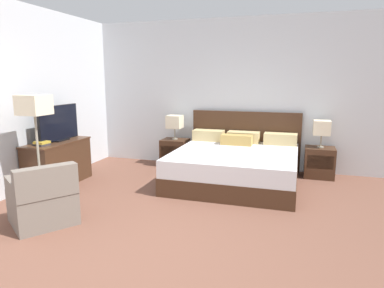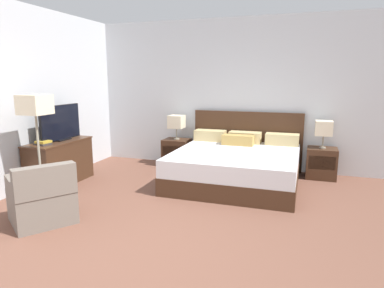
{
  "view_description": "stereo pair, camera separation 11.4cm",
  "coord_description": "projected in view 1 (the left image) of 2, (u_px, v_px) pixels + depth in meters",
  "views": [
    {
      "loc": [
        1.48,
        -2.8,
        1.74
      ],
      "look_at": [
        -0.04,
        2.07,
        0.75
      ],
      "focal_mm": 32.0,
      "sensor_mm": 36.0,
      "label": 1
    },
    {
      "loc": [
        1.59,
        -2.76,
        1.74
      ],
      "look_at": [
        -0.04,
        2.07,
        0.75
      ],
      "focal_mm": 32.0,
      "sensor_mm": 36.0,
      "label": 2
    }
  ],
  "objects": [
    {
      "name": "floor_lamp",
      "position": [
        35.0,
        112.0,
        4.64
      ],
      "size": [
        0.35,
        0.35,
        1.51
      ],
      "color": "gray",
      "rests_on": "ground"
    },
    {
      "name": "wall_back",
      "position": [
        220.0,
        94.0,
        6.66
      ],
      "size": [
        6.28,
        0.06,
        2.85
      ],
      "primitive_type": "cube",
      "color": "silver",
      "rests_on": "ground"
    },
    {
      "name": "nightstand_left",
      "position": [
        175.0,
        152.0,
        6.84
      ],
      "size": [
        0.51,
        0.43,
        0.54
      ],
      "color": "#422819",
      "rests_on": "ground"
    },
    {
      "name": "dresser",
      "position": [
        58.0,
        162.0,
        5.63
      ],
      "size": [
        0.5,
        1.18,
        0.72
      ],
      "color": "#422819",
      "rests_on": "ground"
    },
    {
      "name": "bed",
      "position": [
        236.0,
        164.0,
        5.75
      ],
      "size": [
        2.07,
        2.06,
        1.11
      ],
      "color": "#422819",
      "rests_on": "ground"
    },
    {
      "name": "table_lamp_left",
      "position": [
        175.0,
        122.0,
        6.73
      ],
      "size": [
        0.28,
        0.28,
        0.48
      ],
      "color": "gray",
      "rests_on": "nightstand_left"
    },
    {
      "name": "tv",
      "position": [
        59.0,
        124.0,
        5.59
      ],
      "size": [
        0.18,
        0.92,
        0.58
      ],
      "color": "black",
      "rests_on": "dresser"
    },
    {
      "name": "book_red_cover",
      "position": [
        41.0,
        144.0,
        5.24
      ],
      "size": [
        0.27,
        0.22,
        0.03
      ],
      "primitive_type": "cube",
      "rotation": [
        0.0,
        0.0,
        -0.24
      ],
      "color": "#383333",
      "rests_on": "dresser"
    },
    {
      "name": "table_lamp_right",
      "position": [
        322.0,
        128.0,
        5.93
      ],
      "size": [
        0.28,
        0.28,
        0.48
      ],
      "color": "gray",
      "rests_on": "nightstand_right"
    },
    {
      "name": "wall_left",
      "position": [
        29.0,
        98.0,
        5.35
      ],
      "size": [
        0.06,
        5.56,
        2.85
      ],
      "primitive_type": "cube",
      "color": "silver",
      "rests_on": "ground"
    },
    {
      "name": "book_blue_cover",
      "position": [
        42.0,
        142.0,
        5.23
      ],
      "size": [
        0.2,
        0.2,
        0.04
      ],
      "primitive_type": "cube",
      "rotation": [
        0.0,
        0.0,
        -0.08
      ],
      "color": "gold",
      "rests_on": "book_red_cover"
    },
    {
      "name": "armchair_by_window",
      "position": [
        43.0,
        201.0,
        4.1
      ],
      "size": [
        0.96,
        0.95,
        0.76
      ],
      "color": "#70665B",
      "rests_on": "ground"
    },
    {
      "name": "nightstand_right",
      "position": [
        319.0,
        162.0,
        6.05
      ],
      "size": [
        0.51,
        0.43,
        0.54
      ],
      "color": "#422819",
      "rests_on": "ground"
    },
    {
      "name": "ground_plane",
      "position": [
        134.0,
        256.0,
        3.39
      ],
      "size": [
        11.27,
        11.27,
        0.0
      ],
      "primitive_type": "plane",
      "color": "brown"
    }
  ]
}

